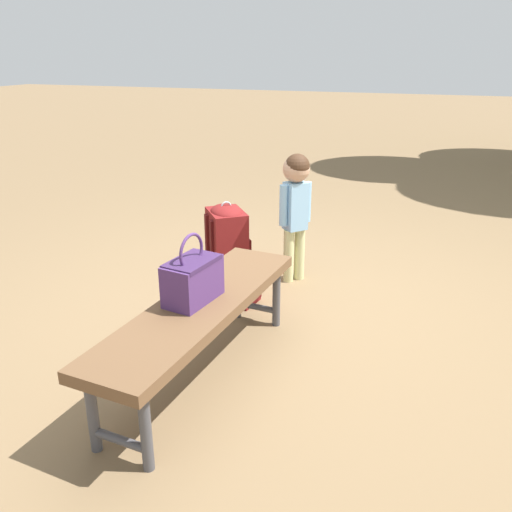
{
  "coord_description": "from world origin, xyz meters",
  "views": [
    {
      "loc": [
        -3.12,
        -0.98,
        1.67
      ],
      "look_at": [
        -0.17,
        0.1,
        0.45
      ],
      "focal_mm": 37.37,
      "sensor_mm": 36.0,
      "label": 1
    }
  ],
  "objects_px": {
    "handbag": "(193,278)",
    "backpack_large": "(227,238)",
    "park_bench": "(200,311)",
    "backpack_small": "(244,279)",
    "child_standing": "(296,198)"
  },
  "relations": [
    {
      "from": "handbag",
      "to": "backpack_small",
      "type": "xyz_separation_m",
      "value": [
        0.91,
        0.08,
        -0.4
      ]
    },
    {
      "from": "park_bench",
      "to": "handbag",
      "type": "distance_m",
      "value": 0.19
    },
    {
      "from": "child_standing",
      "to": "backpack_large",
      "type": "relative_size",
      "value": 1.66
    },
    {
      "from": "park_bench",
      "to": "backpack_small",
      "type": "xyz_separation_m",
      "value": [
        0.92,
        0.11,
        -0.21
      ]
    },
    {
      "from": "backpack_small",
      "to": "park_bench",
      "type": "bearing_deg",
      "value": -172.96
    },
    {
      "from": "handbag",
      "to": "backpack_large",
      "type": "height_order",
      "value": "handbag"
    },
    {
      "from": "park_bench",
      "to": "backpack_large",
      "type": "distance_m",
      "value": 1.45
    },
    {
      "from": "park_bench",
      "to": "handbag",
      "type": "bearing_deg",
      "value": 84.59
    },
    {
      "from": "park_bench",
      "to": "handbag",
      "type": "relative_size",
      "value": 4.42
    },
    {
      "from": "park_bench",
      "to": "child_standing",
      "type": "xyz_separation_m",
      "value": [
        1.43,
        -0.1,
        0.26
      ]
    },
    {
      "from": "park_bench",
      "to": "child_standing",
      "type": "height_order",
      "value": "child_standing"
    },
    {
      "from": "park_bench",
      "to": "child_standing",
      "type": "relative_size",
      "value": 1.66
    },
    {
      "from": "child_standing",
      "to": "backpack_small",
      "type": "bearing_deg",
      "value": 157.39
    },
    {
      "from": "handbag",
      "to": "backpack_large",
      "type": "distance_m",
      "value": 1.46
    },
    {
      "from": "park_bench",
      "to": "backpack_large",
      "type": "height_order",
      "value": "backpack_large"
    }
  ]
}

